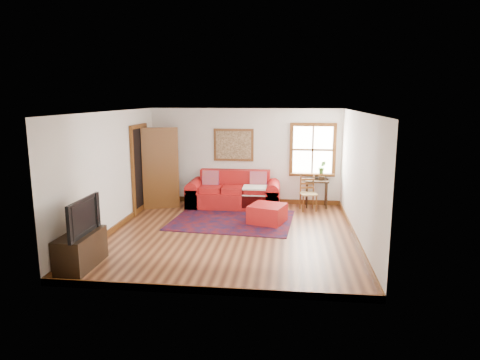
# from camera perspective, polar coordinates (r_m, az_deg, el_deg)

# --- Properties ---
(ground) EXTENTS (5.50, 5.50, 0.00)m
(ground) POSITION_cam_1_polar(r_m,az_deg,el_deg) (8.87, -1.18, -7.27)
(ground) COLOR #482313
(ground) RESTS_ON ground
(room_envelope) EXTENTS (5.04, 5.54, 2.52)m
(room_envelope) POSITION_cam_1_polar(r_m,az_deg,el_deg) (8.51, -1.21, 3.37)
(room_envelope) COLOR silver
(room_envelope) RESTS_ON ground
(window) EXTENTS (1.18, 0.20, 1.38)m
(window) POSITION_cam_1_polar(r_m,az_deg,el_deg) (11.17, 9.80, 3.28)
(window) COLOR white
(window) RESTS_ON ground
(doorway) EXTENTS (0.89, 1.08, 2.14)m
(doorway) POSITION_cam_1_polar(r_m,az_deg,el_deg) (10.80, -11.58, 1.65)
(doorway) COLOR black
(doorway) RESTS_ON ground
(framed_artwork) EXTENTS (1.05, 0.07, 0.85)m
(framed_artwork) POSITION_cam_1_polar(r_m,az_deg,el_deg) (11.22, -0.86, 4.69)
(framed_artwork) COLOR brown
(framed_artwork) RESTS_ON ground
(persian_rug) EXTENTS (2.85, 2.36, 0.02)m
(persian_rug) POSITION_cam_1_polar(r_m,az_deg,el_deg) (9.85, -1.02, -5.35)
(persian_rug) COLOR #530B0D
(persian_rug) RESTS_ON ground
(red_leather_sofa) EXTENTS (2.35, 0.97, 0.92)m
(red_leather_sofa) POSITION_cam_1_polar(r_m,az_deg,el_deg) (11.01, -0.81, -2.00)
(red_leather_sofa) COLOR #AD1616
(red_leather_sofa) RESTS_ON ground
(red_ottoman) EXTENTS (0.91, 0.91, 0.42)m
(red_ottoman) POSITION_cam_1_polar(r_m,az_deg,el_deg) (9.62, 3.66, -4.53)
(red_ottoman) COLOR #AD1616
(red_ottoman) RESTS_ON ground
(side_table) EXTENTS (0.59, 0.44, 0.71)m
(side_table) POSITION_cam_1_polar(r_m,az_deg,el_deg) (11.08, 10.19, -0.61)
(side_table) COLOR black
(side_table) RESTS_ON ground
(ladder_back_chair) EXTENTS (0.46, 0.45, 0.84)m
(ladder_back_chair) POSITION_cam_1_polar(r_m,az_deg,el_deg) (10.79, 9.05, -1.62)
(ladder_back_chair) COLOR tan
(ladder_back_chair) RESTS_ON ground
(media_cabinet) EXTENTS (0.47, 1.05, 0.58)m
(media_cabinet) POSITION_cam_1_polar(r_m,az_deg,el_deg) (7.64, -20.46, -8.75)
(media_cabinet) COLOR black
(media_cabinet) RESTS_ON ground
(television) EXTENTS (0.14, 1.05, 0.60)m
(television) POSITION_cam_1_polar(r_m,az_deg,el_deg) (7.42, -20.80, -4.59)
(television) COLOR black
(television) RESTS_ON media_cabinet
(candle_hurricane) EXTENTS (0.12, 0.12, 0.18)m
(candle_hurricane) POSITION_cam_1_polar(r_m,az_deg,el_deg) (7.90, -18.82, -5.17)
(candle_hurricane) COLOR silver
(candle_hurricane) RESTS_ON media_cabinet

